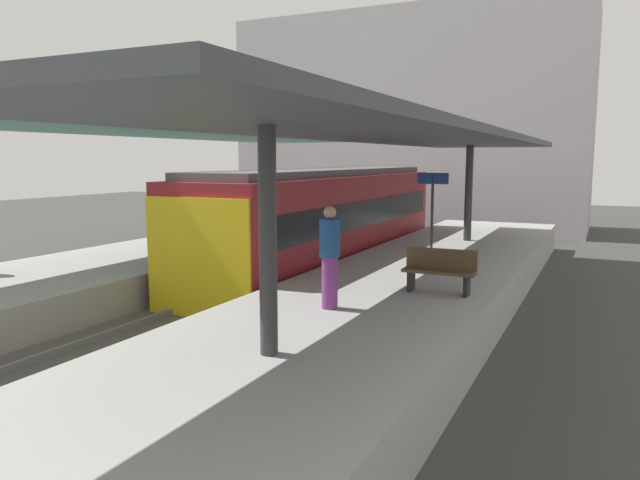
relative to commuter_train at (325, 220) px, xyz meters
The scene contains 13 objects.
ground_plane 5.32m from the commuter_train, 90.00° to the right, with size 80.00×80.00×0.00m, color #383835.
platform_left 6.42m from the commuter_train, 127.08° to the right, with size 4.40×28.00×1.00m, color #9E9E99.
platform_right 6.42m from the commuter_train, 52.92° to the right, with size 4.40×28.00×1.00m, color #9E9E99.
track_ballast 5.29m from the commuter_train, 90.00° to the right, with size 3.20×28.00×0.20m, color #59544C.
rail_near_side 5.29m from the commuter_train, 98.15° to the right, with size 0.08×28.00×0.14m, color slate.
rail_far_side 5.29m from the commuter_train, 81.85° to the right, with size 0.08×28.00×0.14m, color slate.
commuter_train is the anchor object (origin of this frame).
canopy_left 5.86m from the commuter_train, 136.32° to the right, with size 4.18×21.00×3.46m.
canopy_right 5.75m from the commuter_train, 43.68° to the right, with size 4.18×21.00×3.19m.
platform_bench 7.21m from the commuter_train, 46.91° to the right, with size 1.40×0.41×0.86m.
platform_sign 3.39m from the commuter_train, ahead, with size 0.90×0.08×2.21m.
passenger_mid_platform 8.10m from the commuter_train, 64.43° to the right, with size 0.36×0.36×1.80m.
station_building_backdrop 15.56m from the commuter_train, 97.39° to the left, with size 18.00×6.00×11.00m, color #B7B2B7.
Camera 1 is at (7.78, -11.66, 3.60)m, focal length 33.80 mm.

